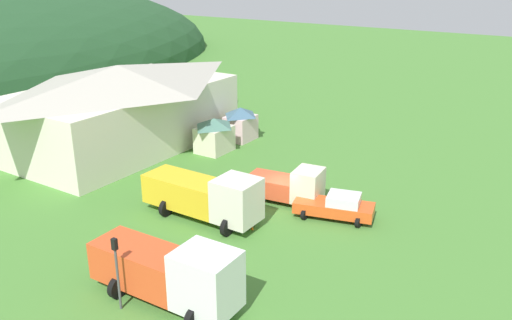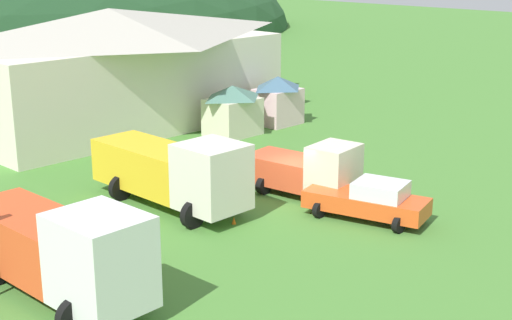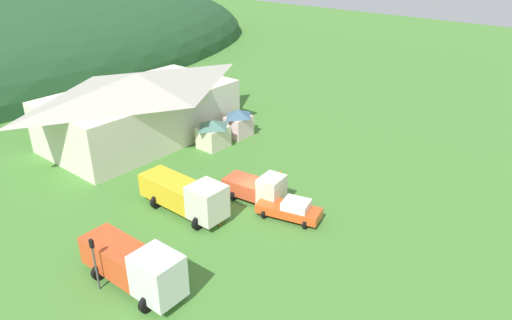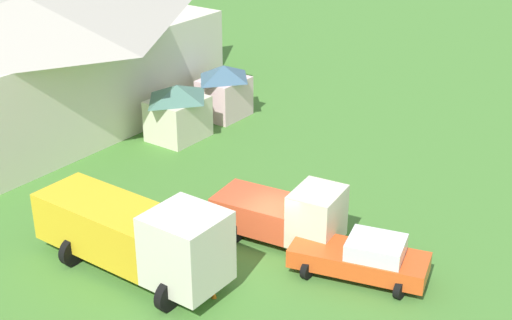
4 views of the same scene
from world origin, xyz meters
The scene contains 10 objects.
ground_plane centered at (0.00, 0.00, 0.00)m, with size 200.00×200.00×0.00m, color #477F33.
depot_building centered at (3.02, 17.91, 3.65)m, with size 20.59×11.78×7.08m.
play_shed_cream centered at (6.04, 10.32, 1.51)m, with size 3.09×2.54×2.93m.
play_shed_pink centered at (9.93, 10.32, 1.54)m, with size 2.79×2.36×3.00m.
heavy_rig_white centered at (-12.26, -1.07, 1.70)m, with size 3.16×7.74×3.32m.
heavy_rig_striped centered at (-4.40, 3.00, 1.64)m, with size 3.17×7.90×3.19m.
light_truck_cream centered at (0.60, -0.09, 1.24)m, with size 2.98×5.29×2.54m.
service_pickup_orange centered at (0.12, -3.68, 0.83)m, with size 3.05×5.24×1.66m.
traffic_cone_near_pickup centered at (-4.03, -0.14, 0.00)m, with size 0.36×0.36×0.58m, color orange.
traffic_cone_mid_row centered at (5.88, 1.58, 0.00)m, with size 0.36×0.36×0.49m, color orange.
Camera 2 is at (-22.97, -19.77, 10.54)m, focal length 51.38 mm.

